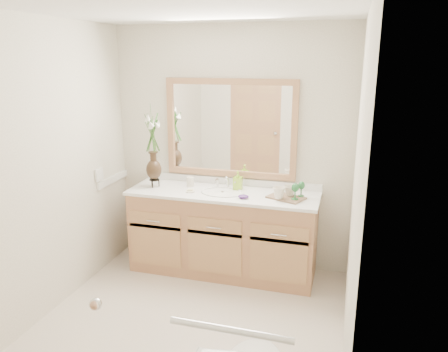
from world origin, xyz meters
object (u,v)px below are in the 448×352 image
(tumbler, at_px, (190,182))
(soap_bottle, at_px, (238,181))
(flower_vase, at_px, (152,137))
(tray, at_px, (286,198))

(tumbler, distance_m, soap_bottle, 0.49)
(flower_vase, xyz_separation_m, tray, (1.33, -0.02, -0.49))
(tumbler, relative_size, tray, 0.29)
(soap_bottle, relative_size, tray, 0.52)
(tumbler, xyz_separation_m, soap_bottle, (0.48, 0.04, 0.04))
(tumbler, bearing_deg, tray, -7.25)
(tray, bearing_deg, soap_bottle, -174.71)
(tumbler, relative_size, soap_bottle, 0.57)
(flower_vase, xyz_separation_m, soap_bottle, (0.83, 0.15, -0.42))
(flower_vase, distance_m, tumbler, 0.58)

